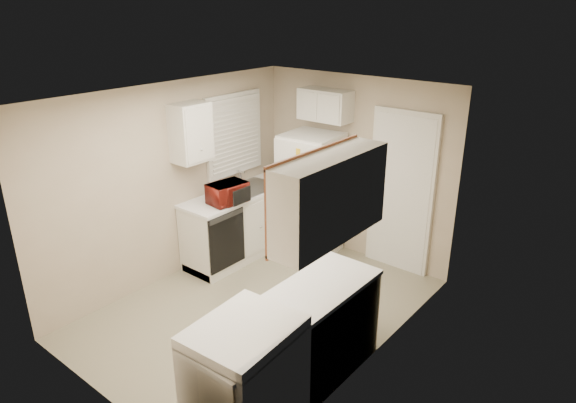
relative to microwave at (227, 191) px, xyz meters
The scene contains 19 objects.
floor 1.50m from the microwave, 26.93° to the right, with size 3.80×3.80×0.00m, color #AAA387.
ceiling 1.72m from the microwave, 26.93° to the right, with size 3.80×3.80×0.00m, color white.
wall_left 0.68m from the microwave, 132.54° to the right, with size 3.80×3.80×0.00m, color #BBAA91.
wall_right 2.41m from the microwave, 11.64° to the right, with size 3.80×3.80×0.00m, color #BBAA91.
wall_back 1.71m from the microwave, 55.99° to the left, with size 2.80×2.80×0.00m, color #BBAA91.
wall_front 2.57m from the microwave, 68.18° to the right, with size 2.80×2.80×0.00m, color #BBAA91.
left_counter 0.74m from the microwave, 109.27° to the left, with size 0.60×1.80×0.90m, color silver.
dishwasher 0.61m from the microwave, 51.93° to the right, with size 0.03×0.58×0.72m, color black.
sink 0.61m from the microwave, 104.40° to the left, with size 0.54×0.74×0.16m, color gray.
microwave is the anchor object (origin of this frame).
soap_bottle 1.08m from the microwave, 100.42° to the left, with size 0.08×0.09×0.19m, color white.
window_blinds 0.89m from the microwave, 125.64° to the left, with size 0.10×0.98×1.08m, color silver.
upper_cabinet_left 0.85m from the microwave, 138.07° to the right, with size 0.30×0.45×0.70m, color silver.
refrigerator 1.17m from the microwave, 62.51° to the left, with size 0.68×0.66×1.66m, color white.
cabinet_over_fridge 1.68m from the microwave, 66.31° to the left, with size 0.70×0.30×0.40m, color silver.
interior_door 2.15m from the microwave, 39.72° to the left, with size 0.86×0.06×2.08m, color white.
right_counter 2.50m from the microwave, 32.02° to the right, with size 0.60×2.00×0.90m, color silver.
stove 2.82m from the microwave, 42.16° to the right, with size 0.67×0.83×1.01m, color white.
upper_cabinet_right 2.53m from the microwave, 24.07° to the right, with size 0.30×1.20×0.70m, color silver.
Camera 1 is at (3.38, -3.65, 3.26)m, focal length 32.00 mm.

